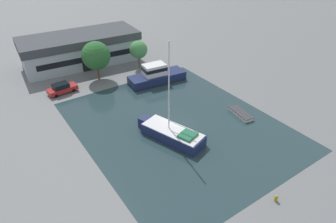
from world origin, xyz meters
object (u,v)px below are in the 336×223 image
object	(u,v)px
parked_car	(62,88)
motor_cruiser	(156,76)
quay_tree_by_water	(139,50)
warehouse_building	(81,49)
small_dinghy	(241,114)
quay_tree_near_building	(96,56)
sailboat_moored	(171,133)

from	to	relation	value
parked_car	motor_cruiser	distance (m)	15.45
parked_car	quay_tree_by_water	bearing A→B (deg)	90.94
warehouse_building	small_dinghy	size ratio (longest dim) A/B	5.34
quay_tree_by_water	small_dinghy	xyz separation A→B (m)	(3.60, -22.53, -3.31)
quay_tree_near_building	sailboat_moored	xyz separation A→B (m)	(0.63, -21.15, -3.53)
quay_tree_near_building	parked_car	size ratio (longest dim) A/B	1.43
quay_tree_near_building	small_dinghy	bearing A→B (deg)	-61.93
quay_tree_near_building	motor_cruiser	bearing A→B (deg)	-41.09
small_dinghy	quay_tree_near_building	bearing A→B (deg)	-53.00
sailboat_moored	small_dinghy	xyz separation A→B (m)	(11.26, -1.15, -0.55)
quay_tree_near_building	small_dinghy	xyz separation A→B (m)	(11.89, -22.29, -4.08)
warehouse_building	quay_tree_by_water	xyz separation A→B (m)	(7.92, -8.46, 0.75)
parked_car	motor_cruiser	xyz separation A→B (m)	(14.51, -5.32, 0.36)
parked_car	motor_cruiser	bearing A→B (deg)	64.80
quay_tree_near_building	motor_cruiser	size ratio (longest dim) A/B	0.67
small_dinghy	motor_cruiser	bearing A→B (deg)	-65.90
warehouse_building	sailboat_moored	world-z (taller)	sailboat_moored
warehouse_building	small_dinghy	world-z (taller)	warehouse_building
warehouse_building	motor_cruiser	xyz separation A→B (m)	(7.28, -15.38, -1.64)
parked_car	warehouse_building	bearing A→B (deg)	139.25
warehouse_building	sailboat_moored	distance (m)	29.92
quay_tree_near_building	parked_car	bearing A→B (deg)	-168.78
warehouse_building	parked_car	xyz separation A→B (m)	(-7.22, -10.06, -1.99)
warehouse_building	quay_tree_near_building	world-z (taller)	quay_tree_near_building
quay_tree_by_water	motor_cruiser	xyz separation A→B (m)	(-0.63, -6.91, -2.38)
motor_cruiser	small_dinghy	bearing A→B (deg)	-158.67
quay_tree_by_water	small_dinghy	bearing A→B (deg)	-80.92
quay_tree_by_water	parked_car	distance (m)	15.47
sailboat_moored	small_dinghy	bearing A→B (deg)	-24.31
parked_car	sailboat_moored	bearing A→B (deg)	15.63
warehouse_building	quay_tree_near_building	bearing A→B (deg)	-88.00
warehouse_building	small_dinghy	bearing A→B (deg)	-65.18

